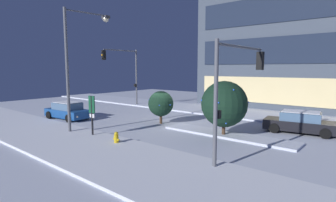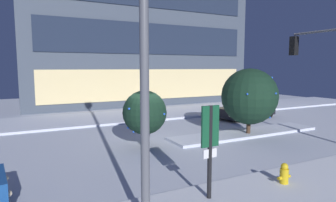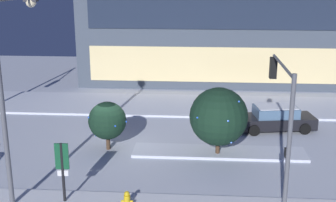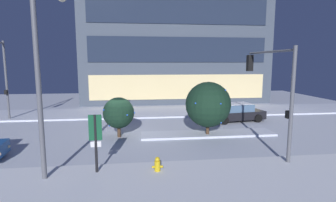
{
  "view_description": "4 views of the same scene",
  "coord_description": "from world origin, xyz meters",
  "px_view_note": "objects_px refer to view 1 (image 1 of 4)",
  "views": [
    {
      "loc": [
        13.55,
        -16.12,
        4.37
      ],
      "look_at": [
        0.37,
        -0.28,
        1.88
      ],
      "focal_mm": 28.76,
      "sensor_mm": 36.0,
      "label": 1
    },
    {
      "loc": [
        -5.44,
        -12.44,
        3.65
      ],
      "look_at": [
        1.37,
        0.82,
        1.93
      ],
      "focal_mm": 31.29,
      "sensor_mm": 36.0,
      "label": 2
    },
    {
      "loc": [
        4.4,
        -22.55,
        9.25
      ],
      "look_at": [
        2.8,
        0.03,
        2.67
      ],
      "focal_mm": 48.41,
      "sensor_mm": 36.0,
      "label": 3
    },
    {
      "loc": [
        0.71,
        -17.64,
        4.84
      ],
      "look_at": [
        2.95,
        0.65,
        2.2
      ],
      "focal_mm": 28.84,
      "sensor_mm": 36.0,
      "label": 4
    }
  ],
  "objects_px": {
    "car_far": "(300,123)",
    "traffic_light_corner_near_right": "(238,78)",
    "car_near": "(68,111)",
    "decorated_tree_left_of_median": "(224,104)",
    "decorated_tree_median": "(161,104)",
    "fire_hydrant": "(116,139)",
    "traffic_light_corner_far_left": "(124,67)",
    "street_lamp_arched": "(79,54)",
    "parking_info_sign": "(92,111)"
  },
  "relations": [
    {
      "from": "car_far",
      "to": "traffic_light_corner_near_right",
      "type": "xyz_separation_m",
      "value": [
        -1.1,
        -7.54,
        3.2
      ]
    },
    {
      "from": "car_near",
      "to": "decorated_tree_left_of_median",
      "type": "relative_size",
      "value": 1.24
    },
    {
      "from": "traffic_light_corner_near_right",
      "to": "decorated_tree_median",
      "type": "xyz_separation_m",
      "value": [
        -8.26,
        3.8,
        -2.3
      ]
    },
    {
      "from": "traffic_light_corner_near_right",
      "to": "decorated_tree_median",
      "type": "relative_size",
      "value": 2.14
    },
    {
      "from": "car_far",
      "to": "fire_hydrant",
      "type": "bearing_deg",
      "value": 44.65
    },
    {
      "from": "traffic_light_corner_far_left",
      "to": "traffic_light_corner_near_right",
      "type": "bearing_deg",
      "value": 64.82
    },
    {
      "from": "traffic_light_corner_near_right",
      "to": "fire_hydrant",
      "type": "xyz_separation_m",
      "value": [
        -6.26,
        -2.36,
        -3.54
      ]
    },
    {
      "from": "traffic_light_corner_near_right",
      "to": "street_lamp_arched",
      "type": "xyz_separation_m",
      "value": [
        -10.81,
        -1.7,
        1.48
      ]
    },
    {
      "from": "car_near",
      "to": "traffic_light_corner_far_left",
      "type": "height_order",
      "value": "traffic_light_corner_far_left"
    },
    {
      "from": "street_lamp_arched",
      "to": "decorated_tree_left_of_median",
      "type": "relative_size",
      "value": 2.31
    },
    {
      "from": "parking_info_sign",
      "to": "traffic_light_corner_far_left",
      "type": "bearing_deg",
      "value": 37.02
    },
    {
      "from": "street_lamp_arched",
      "to": "decorated_tree_median",
      "type": "xyz_separation_m",
      "value": [
        2.55,
        5.51,
        -3.78
      ]
    },
    {
      "from": "traffic_light_corner_far_left",
      "to": "traffic_light_corner_near_right",
      "type": "height_order",
      "value": "traffic_light_corner_far_left"
    },
    {
      "from": "car_far",
      "to": "traffic_light_corner_far_left",
      "type": "relative_size",
      "value": 0.74
    },
    {
      "from": "car_near",
      "to": "traffic_light_corner_near_right",
      "type": "distance_m",
      "value": 16.18
    },
    {
      "from": "street_lamp_arched",
      "to": "decorated_tree_median",
      "type": "bearing_deg",
      "value": -18.82
    },
    {
      "from": "traffic_light_corner_near_right",
      "to": "fire_hydrant",
      "type": "height_order",
      "value": "traffic_light_corner_near_right"
    },
    {
      "from": "fire_hydrant",
      "to": "decorated_tree_left_of_median",
      "type": "relative_size",
      "value": 0.21
    },
    {
      "from": "parking_info_sign",
      "to": "decorated_tree_median",
      "type": "xyz_separation_m",
      "value": [
        0.62,
        5.96,
        -0.08
      ]
    },
    {
      "from": "decorated_tree_median",
      "to": "decorated_tree_left_of_median",
      "type": "distance_m",
      "value": 5.84
    },
    {
      "from": "car_far",
      "to": "fire_hydrant",
      "type": "xyz_separation_m",
      "value": [
        -7.36,
        -9.9,
        -0.34
      ]
    },
    {
      "from": "car_far",
      "to": "decorated_tree_median",
      "type": "relative_size",
      "value": 1.86
    },
    {
      "from": "parking_info_sign",
      "to": "traffic_light_corner_near_right",
      "type": "bearing_deg",
      "value": -79.59
    },
    {
      "from": "car_far",
      "to": "street_lamp_arched",
      "type": "xyz_separation_m",
      "value": [
        -11.91,
        -9.24,
        4.68
      ]
    },
    {
      "from": "car_near",
      "to": "car_far",
      "type": "height_order",
      "value": "same"
    },
    {
      "from": "street_lamp_arched",
      "to": "fire_hydrant",
      "type": "bearing_deg",
      "value": -92.2
    },
    {
      "from": "car_far",
      "to": "decorated_tree_left_of_median",
      "type": "xyz_separation_m",
      "value": [
        -3.56,
        -4.19,
        1.41
      ]
    },
    {
      "from": "car_near",
      "to": "street_lamp_arched",
      "type": "xyz_separation_m",
      "value": [
        5.05,
        -1.83,
        4.68
      ]
    },
    {
      "from": "decorated_tree_median",
      "to": "car_far",
      "type": "bearing_deg",
      "value": 21.74
    },
    {
      "from": "traffic_light_corner_near_right",
      "to": "decorated_tree_left_of_median",
      "type": "relative_size",
      "value": 1.55
    },
    {
      "from": "fire_hydrant",
      "to": "parking_info_sign",
      "type": "bearing_deg",
      "value": 175.39
    },
    {
      "from": "car_near",
      "to": "car_far",
      "type": "relative_size",
      "value": 0.92
    },
    {
      "from": "car_far",
      "to": "traffic_light_corner_far_left",
      "type": "xyz_separation_m",
      "value": [
        -18.86,
        0.81,
        3.81
      ]
    },
    {
      "from": "decorated_tree_left_of_median",
      "to": "parking_info_sign",
      "type": "bearing_deg",
      "value": -139.4
    },
    {
      "from": "traffic_light_corner_far_left",
      "to": "fire_hydrant",
      "type": "xyz_separation_m",
      "value": [
        11.49,
        -10.71,
        -4.15
      ]
    },
    {
      "from": "car_far",
      "to": "traffic_light_corner_near_right",
      "type": "distance_m",
      "value": 8.26
    },
    {
      "from": "car_near",
      "to": "decorated_tree_median",
      "type": "relative_size",
      "value": 1.71
    },
    {
      "from": "traffic_light_corner_far_left",
      "to": "traffic_light_corner_near_right",
      "type": "relative_size",
      "value": 1.18
    },
    {
      "from": "car_near",
      "to": "fire_hydrant",
      "type": "xyz_separation_m",
      "value": [
        9.6,
        -2.49,
        -0.34
      ]
    },
    {
      "from": "fire_hydrant",
      "to": "decorated_tree_median",
      "type": "distance_m",
      "value": 6.6
    },
    {
      "from": "fire_hydrant",
      "to": "parking_info_sign",
      "type": "height_order",
      "value": "parking_info_sign"
    },
    {
      "from": "decorated_tree_left_of_median",
      "to": "car_near",
      "type": "bearing_deg",
      "value": -166.49
    },
    {
      "from": "fire_hydrant",
      "to": "parking_info_sign",
      "type": "relative_size",
      "value": 0.29
    },
    {
      "from": "street_lamp_arched",
      "to": "decorated_tree_left_of_median",
      "type": "xyz_separation_m",
      "value": [
        8.35,
        5.05,
        -3.27
      ]
    },
    {
      "from": "decorated_tree_median",
      "to": "traffic_light_corner_far_left",
      "type": "bearing_deg",
      "value": 154.44
    },
    {
      "from": "car_far",
      "to": "parking_info_sign",
      "type": "relative_size",
      "value": 1.83
    },
    {
      "from": "car_far",
      "to": "parking_info_sign",
      "type": "height_order",
      "value": "parking_info_sign"
    },
    {
      "from": "car_near",
      "to": "traffic_light_corner_near_right",
      "type": "xyz_separation_m",
      "value": [
        15.86,
        -0.13,
        3.2
      ]
    },
    {
      "from": "car_near",
      "to": "decorated_tree_median",
      "type": "distance_m",
      "value": 8.49
    },
    {
      "from": "car_near",
      "to": "parking_info_sign",
      "type": "xyz_separation_m",
      "value": [
        6.98,
        -2.28,
        0.98
      ]
    }
  ]
}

